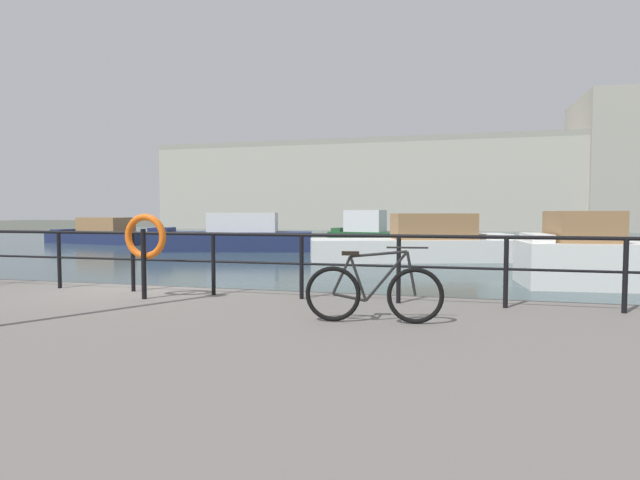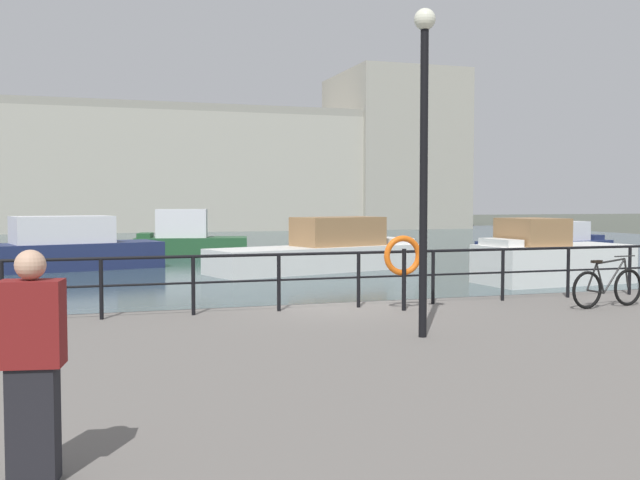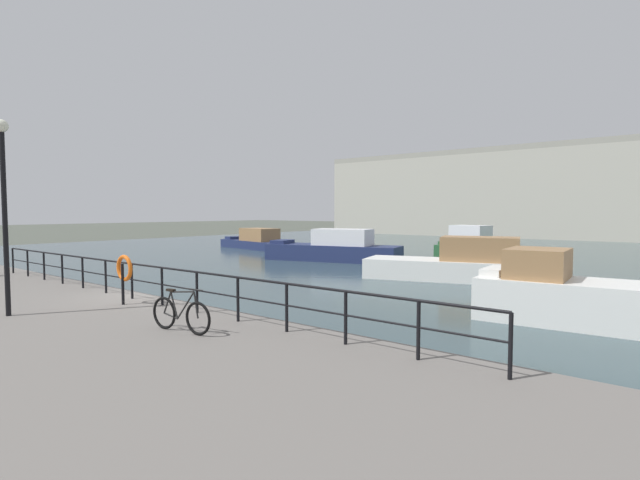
% 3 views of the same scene
% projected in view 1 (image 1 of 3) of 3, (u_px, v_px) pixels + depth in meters
% --- Properties ---
extents(ground_plane, '(240.00, 240.00, 0.00)m').
position_uv_depth(ground_plane, '(144.00, 323.00, 9.75)').
color(ground_plane, '#4C5147').
extents(water_basin, '(80.00, 60.00, 0.01)m').
position_uv_depth(water_basin, '(370.00, 240.00, 38.97)').
color(water_basin, '#33474C').
rests_on(water_basin, ground_plane).
extents(harbor_building, '(65.32, 13.34, 16.00)m').
position_uv_depth(harbor_building, '(448.00, 184.00, 64.64)').
color(harbor_building, '#B2AD9E').
rests_on(harbor_building, ground_plane).
extents(moored_red_daysailer, '(5.29, 2.75, 2.20)m').
position_uv_depth(moored_red_daysailer, '(608.00, 258.00, 14.36)').
color(moored_red_daysailer, white).
rests_on(moored_red_daysailer, water_basin).
extents(moored_white_yacht, '(9.53, 4.61, 2.17)m').
position_uv_depth(moored_white_yacht, '(233.00, 236.00, 28.13)').
color(moored_white_yacht, navy).
rests_on(moored_white_yacht, water_basin).
extents(moored_small_launch, '(9.34, 5.01, 2.13)m').
position_uv_depth(moored_small_launch, '(418.00, 244.00, 22.26)').
color(moored_small_launch, white).
rests_on(moored_small_launch, water_basin).
extents(moored_blue_motorboat, '(6.08, 3.40, 2.35)m').
position_uv_depth(moored_blue_motorboat, '(369.00, 232.00, 33.93)').
color(moored_blue_motorboat, '#23512D').
rests_on(moored_blue_motorboat, water_basin).
extents(moored_harbor_tender, '(8.75, 3.83, 1.84)m').
position_uv_depth(moored_harbor_tender, '(101.00, 234.00, 35.10)').
color(moored_harbor_tender, navy).
rests_on(moored_harbor_tender, water_basin).
extents(quay_railing, '(20.56, 0.07, 1.08)m').
position_uv_depth(quay_railing, '(172.00, 251.00, 8.67)').
color(quay_railing, black).
rests_on(quay_railing, quay_promenade).
extents(parked_bicycle, '(1.76, 0.27, 0.98)m').
position_uv_depth(parked_bicycle, '(373.00, 293.00, 6.34)').
color(parked_bicycle, black).
rests_on(parked_bicycle, quay_promenade).
extents(life_ring_stand, '(0.75, 0.16, 1.40)m').
position_uv_depth(life_ring_stand, '(145.00, 239.00, 8.11)').
color(life_ring_stand, black).
rests_on(life_ring_stand, quay_promenade).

